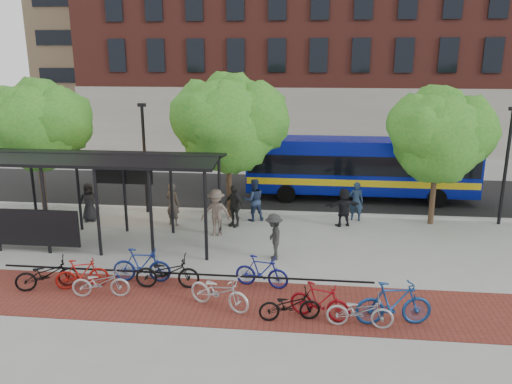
# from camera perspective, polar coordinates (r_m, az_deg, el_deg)

# --- Properties ---
(ground) EXTENTS (160.00, 160.00, 0.00)m
(ground) POSITION_cam_1_polar(r_m,az_deg,el_deg) (19.73, 4.09, -6.04)
(ground) COLOR #9E9E99
(ground) RESTS_ON ground
(asphalt_street) EXTENTS (160.00, 8.00, 0.01)m
(asphalt_street) POSITION_cam_1_polar(r_m,az_deg,el_deg) (27.34, 4.79, -0.03)
(asphalt_street) COLOR black
(asphalt_street) RESTS_ON ground
(curb) EXTENTS (160.00, 0.25, 0.12)m
(curb) POSITION_cam_1_polar(r_m,az_deg,el_deg) (23.49, 4.50, -2.41)
(curb) COLOR #B7B7B2
(curb) RESTS_ON ground
(brick_strip) EXTENTS (24.00, 3.00, 0.01)m
(brick_strip) POSITION_cam_1_polar(r_m,az_deg,el_deg) (15.39, -4.36, -12.40)
(brick_strip) COLOR maroon
(brick_strip) RESTS_ON ground
(bike_rack_rail) EXTENTS (12.00, 0.05, 0.95)m
(bike_rack_rail) POSITION_cam_1_polar(r_m,az_deg,el_deg) (16.44, -8.31, -10.64)
(bike_rack_rail) COLOR black
(bike_rack_rail) RESTS_ON ground
(building_brick) EXTENTS (55.00, 14.00, 20.00)m
(building_brick) POSITION_cam_1_polar(r_m,az_deg,el_deg) (45.48, 19.18, 17.91)
(building_brick) COLOR maroon
(building_brick) RESTS_ON ground
(bus_shelter) EXTENTS (10.60, 3.07, 3.60)m
(bus_shelter) POSITION_cam_1_polar(r_m,az_deg,el_deg) (20.37, -19.33, 2.62)
(bus_shelter) COLOR black
(bus_shelter) RESTS_ON ground
(tree_a) EXTENTS (4.90, 4.00, 6.18)m
(tree_a) POSITION_cam_1_polar(r_m,az_deg,el_deg) (25.28, -23.67, 7.32)
(tree_a) COLOR #382619
(tree_a) RESTS_ON ground
(tree_b) EXTENTS (5.15, 4.20, 6.47)m
(tree_b) POSITION_cam_1_polar(r_m,az_deg,el_deg) (22.20, -2.91, 8.23)
(tree_b) COLOR #382619
(tree_b) RESTS_ON ground
(tree_c) EXTENTS (4.66, 3.80, 5.92)m
(tree_c) POSITION_cam_1_polar(r_m,az_deg,el_deg) (22.63, 20.35, 6.41)
(tree_c) COLOR #382619
(tree_c) RESTS_ON ground
(lamp_post_left) EXTENTS (0.35, 0.20, 5.12)m
(lamp_post_left) POSITION_cam_1_polar(r_m,az_deg,el_deg) (23.70, -12.61, 4.12)
(lamp_post_left) COLOR black
(lamp_post_left) RESTS_ON ground
(lamp_post_right) EXTENTS (0.35, 0.20, 5.12)m
(lamp_post_right) POSITION_cam_1_polar(r_m,az_deg,el_deg) (23.93, 26.71, 2.98)
(lamp_post_right) COLOR black
(lamp_post_right) RESTS_ON ground
(bus) EXTENTS (11.54, 2.80, 3.11)m
(bus) POSITION_cam_1_polar(r_m,az_deg,el_deg) (26.24, 11.76, 3.07)
(bus) COLOR #081596
(bus) RESTS_ON ground
(bike_0) EXTENTS (2.00, 1.38, 0.99)m
(bike_0) POSITION_cam_1_polar(r_m,az_deg,el_deg) (17.25, -22.79, -8.64)
(bike_0) COLOR black
(bike_0) RESTS_ON ground
(bike_1) EXTENTS (1.68, 1.01, 0.97)m
(bike_1) POSITION_cam_1_polar(r_m,az_deg,el_deg) (16.92, -19.28, -8.80)
(bike_1) COLOR #9C150E
(bike_1) RESTS_ON ground
(bike_2) EXTENTS (1.83, 0.85, 0.93)m
(bike_2) POSITION_cam_1_polar(r_m,az_deg,el_deg) (16.17, -17.33, -9.84)
(bike_2) COLOR #9F9FA1
(bike_2) RESTS_ON ground
(bike_3) EXTENTS (1.93, 0.65, 1.15)m
(bike_3) POSITION_cam_1_polar(r_m,az_deg,el_deg) (16.80, -12.92, -8.16)
(bike_3) COLOR navy
(bike_3) RESTS_ON ground
(bike_4) EXTENTS (2.09, 0.88, 1.07)m
(bike_4) POSITION_cam_1_polar(r_m,az_deg,el_deg) (16.23, -10.10, -9.00)
(bike_4) COLOR black
(bike_4) RESTS_ON ground
(bike_6) EXTENTS (2.12, 1.43, 1.05)m
(bike_6) POSITION_cam_1_polar(r_m,az_deg,el_deg) (14.82, -4.21, -11.26)
(bike_6) COLOR #BCBBBE
(bike_6) RESTS_ON ground
(bike_7) EXTENTS (1.81, 0.80, 1.05)m
(bike_7) POSITION_cam_1_polar(r_m,az_deg,el_deg) (16.04, 0.66, -9.09)
(bike_7) COLOR navy
(bike_7) RESTS_ON ground
(bike_8) EXTENTS (1.81, 0.93, 0.91)m
(bike_8) POSITION_cam_1_polar(r_m,az_deg,el_deg) (14.22, 3.86, -12.78)
(bike_8) COLOR black
(bike_8) RESTS_ON ground
(bike_9) EXTENTS (1.83, 1.04, 1.06)m
(bike_9) POSITION_cam_1_polar(r_m,az_deg,el_deg) (14.34, 7.32, -12.26)
(bike_9) COLOR maroon
(bike_9) RESTS_ON ground
(bike_10) EXTENTS (1.83, 0.72, 0.95)m
(bike_10) POSITION_cam_1_polar(r_m,az_deg,el_deg) (14.13, 11.78, -13.17)
(bike_10) COLOR #98989A
(bike_10) RESTS_ON ground
(bike_11) EXTENTS (2.17, 0.88, 1.26)m
(bike_11) POSITION_cam_1_polar(r_m,az_deg,el_deg) (14.38, 15.46, -12.18)
(bike_11) COLOR navy
(bike_11) RESTS_ON ground
(pedestrian_0) EXTENTS (0.99, 0.82, 1.75)m
(pedestrian_0) POSITION_cam_1_polar(r_m,az_deg,el_deg) (23.48, -18.55, -1.10)
(pedestrian_0) COLOR black
(pedestrian_0) RESTS_ON ground
(pedestrian_1) EXTENTS (0.81, 0.68, 1.89)m
(pedestrian_1) POSITION_cam_1_polar(r_m,az_deg,el_deg) (21.99, -9.47, -1.39)
(pedestrian_1) COLOR #433C36
(pedestrian_1) RESTS_ON ground
(pedestrian_2) EXTENTS (1.12, 1.00, 1.91)m
(pedestrian_2) POSITION_cam_1_polar(r_m,az_deg,el_deg) (22.31, -0.26, -0.91)
(pedestrian_2) COLOR #212F4E
(pedestrian_2) RESTS_ON ground
(pedestrian_3) EXTENTS (1.33, 0.84, 1.97)m
(pedestrian_3) POSITION_cam_1_polar(r_m,az_deg,el_deg) (20.46, -4.58, -2.36)
(pedestrian_3) COLOR brown
(pedestrian_3) RESTS_ON ground
(pedestrian_4) EXTENTS (1.14, 0.96, 1.83)m
(pedestrian_4) POSITION_cam_1_polar(r_m,az_deg,el_deg) (21.58, -2.52, -1.59)
(pedestrian_4) COLOR black
(pedestrian_4) RESTS_ON ground
(pedestrian_5) EXTENTS (1.65, 0.99, 1.69)m
(pedestrian_5) POSITION_cam_1_polar(r_m,az_deg,el_deg) (21.93, 9.98, -1.72)
(pedestrian_5) COLOR black
(pedestrian_5) RESTS_ON ground
(pedestrian_7) EXTENTS (0.68, 0.48, 1.78)m
(pedestrian_7) POSITION_cam_1_polar(r_m,az_deg,el_deg) (22.78, 11.36, -1.05)
(pedestrian_7) COLOR #1F324A
(pedestrian_7) RESTS_ON ground
(pedestrian_9) EXTENTS (0.86, 1.22, 1.72)m
(pedestrian_9) POSITION_cam_1_polar(r_m,az_deg,el_deg) (18.06, 2.05, -5.14)
(pedestrian_9) COLOR #262626
(pedestrian_9) RESTS_ON ground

